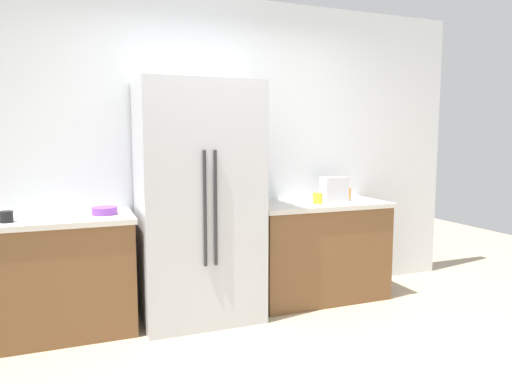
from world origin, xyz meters
TOP-DOWN VIEW (x-y plane):
  - kitchen_back_panel at (0.00, 1.71)m, footprint 4.96×0.10m
  - counter_left at (-1.56, 1.36)m, footprint 1.62×0.61m
  - counter_right at (0.88, 1.36)m, footprint 1.23×0.61m
  - refrigerator at (-0.24, 1.30)m, footprint 0.93×0.69m
  - toaster at (1.07, 1.41)m, footprint 0.23×0.15m
  - cup_a at (1.28, 1.53)m, footprint 0.07×0.07m
  - cup_b at (-1.60, 1.25)m, footprint 0.09×0.09m
  - cup_c at (0.83, 1.30)m, footprint 0.09×0.09m
  - bowl_a at (-0.96, 1.35)m, footprint 0.19×0.19m

SIDE VIEW (x-z plane):
  - counter_left at x=-1.56m, z-range 0.00..0.89m
  - counter_right at x=0.88m, z-range 0.00..0.89m
  - bowl_a at x=-0.96m, z-range 0.88..0.94m
  - cup_b at x=-1.60m, z-range 0.88..0.96m
  - cup_c at x=0.83m, z-range 0.88..0.98m
  - cup_a at x=1.28m, z-range 0.88..0.98m
  - refrigerator at x=-0.24m, z-range 0.00..1.89m
  - toaster at x=1.07m, z-range 0.88..1.10m
  - kitchen_back_panel at x=0.00m, z-range 0.00..2.67m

